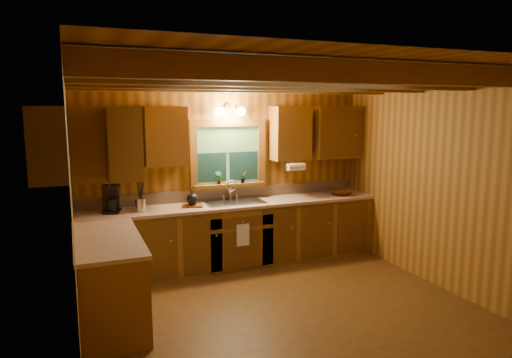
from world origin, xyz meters
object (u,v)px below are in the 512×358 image
object	(u,v)px
coffee_maker	(111,199)
cutting_board	(192,206)
sink	(234,206)
wicker_basket	(341,192)

from	to	relation	value
coffee_maker	cutting_board	size ratio (longest dim) A/B	1.25
sink	coffee_maker	distance (m)	1.66
wicker_basket	coffee_maker	bearing A→B (deg)	178.10
cutting_board	wicker_basket	xyz separation A→B (m)	(2.30, -0.04, 0.03)
coffee_maker	cutting_board	bearing A→B (deg)	11.71
coffee_maker	wicker_basket	bearing A→B (deg)	13.56
sink	wicker_basket	distance (m)	1.70
sink	coffee_maker	bearing A→B (deg)	178.88
cutting_board	wicker_basket	world-z (taller)	wicker_basket
coffee_maker	wicker_basket	world-z (taller)	coffee_maker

